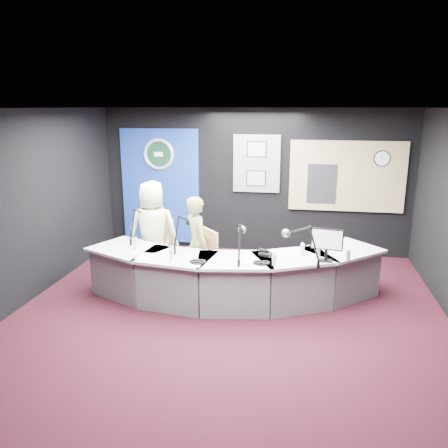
% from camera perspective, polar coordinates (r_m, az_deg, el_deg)
% --- Properties ---
extents(ground, '(6.00, 6.00, 0.00)m').
position_cam_1_polar(ground, '(6.39, 0.51, -11.49)').
color(ground, black).
rests_on(ground, ground).
extents(ceiling, '(6.00, 6.00, 0.02)m').
position_cam_1_polar(ceiling, '(5.73, 0.58, 14.49)').
color(ceiling, silver).
rests_on(ceiling, ground).
extents(wall_back, '(6.00, 0.02, 2.80)m').
position_cam_1_polar(wall_back, '(8.82, 3.81, 5.42)').
color(wall_back, black).
rests_on(wall_back, ground).
extents(wall_front, '(6.00, 0.02, 2.80)m').
position_cam_1_polar(wall_front, '(3.16, -8.78, -12.29)').
color(wall_front, black).
rests_on(wall_front, ground).
extents(wall_left, '(0.02, 6.00, 2.80)m').
position_cam_1_polar(wall_left, '(7.04, -24.30, 1.75)').
color(wall_left, black).
rests_on(wall_left, ground).
extents(broadcast_desk, '(4.50, 1.90, 0.75)m').
position_cam_1_polar(broadcast_desk, '(6.74, 0.89, -6.56)').
color(broadcast_desk, '#B0B3B5').
rests_on(broadcast_desk, ground).
extents(backdrop_panel, '(1.60, 0.05, 2.30)m').
position_cam_1_polar(backdrop_panel, '(9.22, -8.09, 4.77)').
color(backdrop_panel, navy).
rests_on(backdrop_panel, wall_back).
extents(agency_seal, '(0.63, 0.07, 0.63)m').
position_cam_1_polar(agency_seal, '(9.09, -8.31, 8.76)').
color(agency_seal, silver).
rests_on(agency_seal, backdrop_panel).
extents(seal_center, '(0.48, 0.01, 0.48)m').
position_cam_1_polar(seal_center, '(9.10, -8.30, 8.76)').
color(seal_center, '#0E321C').
rests_on(seal_center, backdrop_panel).
extents(pinboard, '(0.90, 0.04, 1.10)m').
position_cam_1_polar(pinboard, '(8.74, 4.16, 7.64)').
color(pinboard, slate).
rests_on(pinboard, wall_back).
extents(framed_photo_upper, '(0.34, 0.02, 0.27)m').
position_cam_1_polar(framed_photo_upper, '(8.68, 4.17, 9.45)').
color(framed_photo_upper, gray).
rests_on(framed_photo_upper, pinboard).
extents(framed_photo_lower, '(0.34, 0.02, 0.27)m').
position_cam_1_polar(framed_photo_lower, '(8.75, 4.10, 5.80)').
color(framed_photo_lower, gray).
rests_on(framed_photo_lower, pinboard).
extents(booth_window_frame, '(2.12, 0.06, 1.32)m').
position_cam_1_polar(booth_window_frame, '(8.75, 15.32, 5.85)').
color(booth_window_frame, tan).
rests_on(booth_window_frame, wall_back).
extents(booth_glow, '(2.00, 0.02, 1.20)m').
position_cam_1_polar(booth_glow, '(8.74, 15.33, 5.84)').
color(booth_glow, '#FFC7A1').
rests_on(booth_glow, booth_window_frame).
extents(equipment_rack, '(0.55, 0.02, 0.75)m').
position_cam_1_polar(equipment_rack, '(8.72, 12.32, 5.00)').
color(equipment_rack, black).
rests_on(equipment_rack, booth_window_frame).
extents(wall_clock, '(0.28, 0.01, 0.28)m').
position_cam_1_polar(wall_clock, '(8.75, 19.44, 7.85)').
color(wall_clock, white).
rests_on(wall_clock, booth_window_frame).
extents(armchair_left, '(0.64, 0.64, 0.99)m').
position_cam_1_polar(armchair_left, '(7.55, -8.93, -3.42)').
color(armchair_left, '#B17951').
rests_on(armchair_left, ground).
extents(armchair_right, '(0.70, 0.70, 0.88)m').
position_cam_1_polar(armchair_right, '(7.06, -3.39, -5.05)').
color(armchair_right, '#B17951').
rests_on(armchair_right, ground).
extents(draped_jacket, '(0.51, 0.18, 0.70)m').
position_cam_1_polar(draped_jacket, '(7.73, -8.23, -1.99)').
color(draped_jacket, '#6A665A').
rests_on(draped_jacket, armchair_left).
extents(person_man, '(0.90, 0.66, 1.67)m').
position_cam_1_polar(person_man, '(7.45, -9.03, -0.92)').
color(person_man, beige).
rests_on(person_man, ground).
extents(person_woman, '(0.61, 0.66, 1.51)m').
position_cam_1_polar(person_woman, '(6.96, -3.43, -2.59)').
color(person_woman, olive).
rests_on(person_woman, ground).
extents(computer_monitor, '(0.40, 0.10, 0.28)m').
position_cam_1_polar(computer_monitor, '(6.28, 12.94, -1.88)').
color(computer_monitor, black).
rests_on(computer_monitor, broadcast_desk).
extents(desk_phone, '(0.23, 0.21, 0.05)m').
position_cam_1_polar(desk_phone, '(6.46, 5.39, -3.82)').
color(desk_phone, black).
rests_on(desk_phone, broadcast_desk).
extents(headphones_near, '(0.20, 0.20, 0.03)m').
position_cam_1_polar(headphones_near, '(6.13, 4.78, -4.91)').
color(headphones_near, black).
rests_on(headphones_near, broadcast_desk).
extents(headphones_far, '(0.23, 0.23, 0.04)m').
position_cam_1_polar(headphones_far, '(6.17, -3.36, -4.77)').
color(headphones_far, black).
rests_on(headphones_far, broadcast_desk).
extents(paper_stack, '(0.21, 0.30, 0.00)m').
position_cam_1_polar(paper_stack, '(6.51, -10.00, -4.07)').
color(paper_stack, white).
rests_on(paper_stack, broadcast_desk).
extents(notepad, '(0.20, 0.29, 0.00)m').
position_cam_1_polar(notepad, '(6.13, -3.79, -5.05)').
color(notepad, white).
rests_on(notepad, broadcast_desk).
extents(boom_mic_a, '(0.20, 0.73, 0.60)m').
position_cam_1_polar(boom_mic_a, '(7.24, -10.66, 0.30)').
color(boom_mic_a, black).
rests_on(boom_mic_a, broadcast_desk).
extents(boom_mic_b, '(0.21, 0.73, 0.60)m').
position_cam_1_polar(boom_mic_b, '(6.73, -5.26, -0.62)').
color(boom_mic_b, black).
rests_on(boom_mic_b, broadcast_desk).
extents(boom_mic_c, '(0.16, 0.74, 0.60)m').
position_cam_1_polar(boom_mic_c, '(6.22, 2.12, -1.84)').
color(boom_mic_c, black).
rests_on(boom_mic_c, broadcast_desk).
extents(boom_mic_d, '(0.58, 0.54, 0.60)m').
position_cam_1_polar(boom_mic_d, '(6.20, 9.85, -2.12)').
color(boom_mic_d, black).
rests_on(boom_mic_d, broadcast_desk).
extents(water_bottles, '(3.15, 0.63, 0.18)m').
position_cam_1_polar(water_bottles, '(6.34, 1.57, -3.50)').
color(water_bottles, silver).
rests_on(water_bottles, broadcast_desk).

